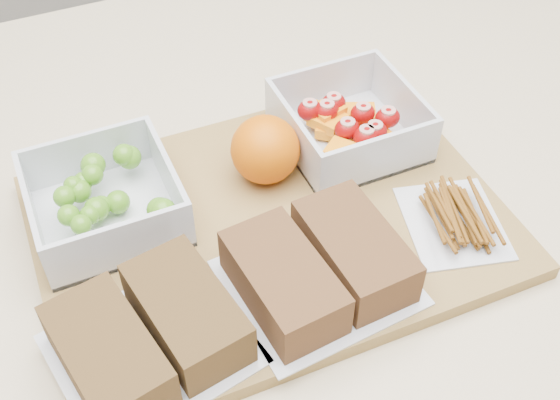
# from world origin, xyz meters

# --- Properties ---
(cutting_board) EXTENTS (0.42, 0.31, 0.02)m
(cutting_board) POSITION_xyz_m (-0.00, -0.02, 0.91)
(cutting_board) COLOR olive
(cutting_board) RESTS_ON counter
(grape_container) EXTENTS (0.13, 0.13, 0.05)m
(grape_container) POSITION_xyz_m (-0.14, 0.04, 0.94)
(grape_container) COLOR silver
(grape_container) RESTS_ON cutting_board
(fruit_container) EXTENTS (0.13, 0.13, 0.05)m
(fruit_container) POSITION_xyz_m (0.11, 0.05, 0.94)
(fruit_container) COLOR silver
(fruit_container) RESTS_ON cutting_board
(orange) EXTENTS (0.07, 0.07, 0.07)m
(orange) POSITION_xyz_m (0.02, 0.04, 0.95)
(orange) COLOR orange
(orange) RESTS_ON cutting_board
(sandwich_bag_left) EXTENTS (0.17, 0.15, 0.04)m
(sandwich_bag_left) POSITION_xyz_m (-0.14, -0.11, 0.94)
(sandwich_bag_left) COLOR silver
(sandwich_bag_left) RESTS_ON cutting_board
(sandwich_bag_center) EXTENTS (0.16, 0.14, 0.05)m
(sandwich_bag_center) POSITION_xyz_m (0.01, -0.10, 0.94)
(sandwich_bag_center) COLOR silver
(sandwich_bag_center) RESTS_ON cutting_board
(pretzel_bag) EXTENTS (0.11, 0.12, 0.02)m
(pretzel_bag) POSITION_xyz_m (0.15, -0.09, 0.93)
(pretzel_bag) COLOR silver
(pretzel_bag) RESTS_ON cutting_board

